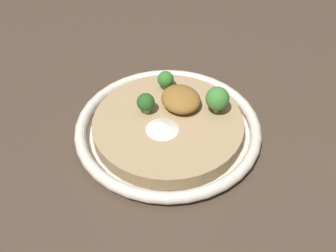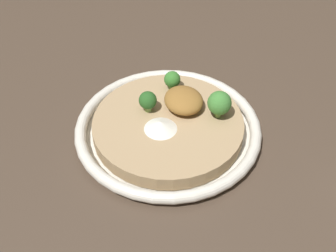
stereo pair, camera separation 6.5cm
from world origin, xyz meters
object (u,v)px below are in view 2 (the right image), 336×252
at_px(risotto_bowl, 168,128).
at_px(broccoli_back_right, 148,101).
at_px(broccoli_front_left, 219,103).
at_px(broccoli_front_right, 172,80).

xyz_separation_m(risotto_bowl, broccoli_back_right, (0.03, 0.02, 0.03)).
relative_size(broccoli_front_left, broccoli_front_right, 1.39).
relative_size(broccoli_front_left, broccoli_back_right, 1.31).
distance_m(risotto_bowl, broccoli_front_left, 0.09).
bearing_deg(broccoli_front_right, broccoli_back_right, 119.45).
height_order(broccoli_front_right, broccoli_back_right, broccoli_back_right).
bearing_deg(broccoli_back_right, risotto_bowl, -153.05).
bearing_deg(broccoli_front_right, risotto_bowl, 149.19).
relative_size(risotto_bowl, broccoli_front_right, 8.81).
bearing_deg(risotto_bowl, broccoli_front_left, -108.55).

